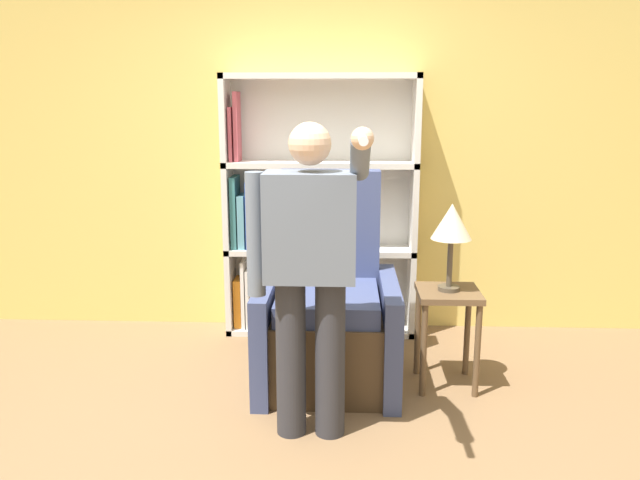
% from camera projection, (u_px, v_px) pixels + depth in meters
% --- Properties ---
extents(ground_plane, '(14.00, 14.00, 0.00)m').
position_uv_depth(ground_plane, '(288.00, 477.00, 2.83)').
color(ground_plane, brown).
extents(wall_back, '(8.00, 0.06, 2.80)m').
position_uv_depth(wall_back, '(312.00, 139.00, 4.50)').
color(wall_back, '#E0C160').
rests_on(wall_back, ground_plane).
extents(bookcase, '(1.36, 0.28, 1.85)m').
position_uv_depth(bookcase, '(308.00, 211.00, 4.46)').
color(bookcase, silver).
rests_on(bookcase, ground_plane).
extents(armchair, '(0.82, 0.85, 1.25)m').
position_uv_depth(armchair, '(328.00, 317.00, 3.77)').
color(armchair, '#4C3823').
rests_on(armchair, ground_plane).
extents(person_standing, '(0.59, 0.78, 1.57)m').
position_uv_depth(person_standing, '(310.00, 264.00, 3.00)').
color(person_standing, '#2D2D33').
rests_on(person_standing, ground_plane).
extents(side_table, '(0.36, 0.36, 0.59)m').
position_uv_depth(side_table, '(448.00, 312.00, 3.66)').
color(side_table, brown).
rests_on(side_table, ground_plane).
extents(table_lamp, '(0.23, 0.23, 0.51)m').
position_uv_depth(table_lamp, '(452.00, 225.00, 3.54)').
color(table_lamp, '#4C4233').
rests_on(table_lamp, side_table).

